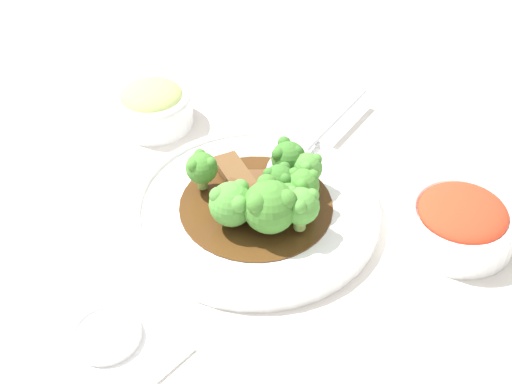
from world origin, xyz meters
name	(u,v)px	position (x,y,z in m)	size (l,w,h in m)	color
ground_plane	(256,216)	(0.00, 0.00, 0.00)	(4.00, 4.00, 0.00)	silver
main_plate	(256,209)	(0.00, 0.00, 0.01)	(0.26, 0.26, 0.02)	white
beef_strip_0	(267,182)	(0.01, -0.03, 0.02)	(0.06, 0.06, 0.01)	brown
beef_strip_1	(234,172)	(0.05, -0.02, 0.02)	(0.06, 0.05, 0.01)	brown
beef_strip_2	(242,199)	(0.01, 0.01, 0.02)	(0.06, 0.05, 0.01)	brown
broccoli_floret_0	(302,185)	(-0.04, -0.03, 0.05)	(0.03, 0.03, 0.04)	#7FA84C
broccoli_floret_1	(233,204)	(0.00, 0.04, 0.05)	(0.05, 0.05, 0.05)	#7FA84C
broccoli_floret_2	(270,206)	(-0.03, 0.02, 0.05)	(0.05, 0.05, 0.06)	#7FA84C
broccoli_floret_3	(307,167)	(-0.02, -0.06, 0.04)	(0.03, 0.03, 0.04)	#7FA84C
broccoli_floret_4	(287,197)	(-0.03, -0.01, 0.04)	(0.03, 0.03, 0.04)	#8EB756
broccoli_floret_5	(202,168)	(0.06, 0.02, 0.05)	(0.03, 0.03, 0.04)	#7FA84C
broccoli_floret_6	(301,206)	(-0.06, 0.00, 0.05)	(0.04, 0.04, 0.05)	#8EB756
broccoli_floret_7	(279,180)	(-0.02, -0.02, 0.05)	(0.03, 0.03, 0.04)	#8EB756
broccoli_floret_8	(286,157)	(0.00, -0.05, 0.05)	(0.04, 0.04, 0.04)	#7FA84C
serving_spoon	(297,157)	(0.01, -0.08, 0.03)	(0.05, 0.21, 0.01)	silver
side_bowl_kimchi	(461,221)	(-0.18, -0.11, 0.02)	(0.11, 0.11, 0.05)	white
side_bowl_appetizer	(153,105)	(0.20, -0.05, 0.03)	(0.10, 0.10, 0.05)	white
sauce_dish	(104,333)	(0.00, 0.21, 0.01)	(0.06, 0.06, 0.01)	white
paper_napkin	(124,341)	(-0.02, 0.20, 0.00)	(0.11, 0.08, 0.01)	white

